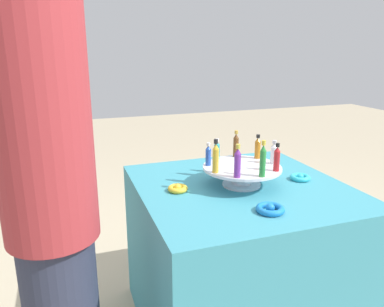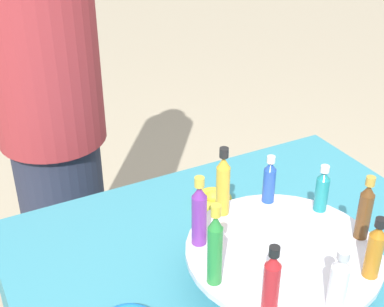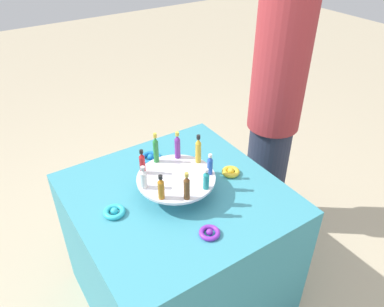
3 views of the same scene
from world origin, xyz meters
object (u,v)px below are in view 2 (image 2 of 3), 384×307
at_px(display_stand, 282,260).
at_px(bottle_brown, 365,210).
at_px(bottle_red, 272,282).
at_px(person_figure, 47,89).
at_px(bottle_gold, 223,184).
at_px(bottle_amber, 375,250).
at_px(bottle_green, 215,248).
at_px(bottle_clear, 339,282).
at_px(bottle_teal, 322,190).
at_px(bottle_blue, 269,181).
at_px(bottle_purple, 199,214).
at_px(ribbon_bow_gold, 213,199).

relative_size(display_stand, bottle_brown, 2.72).
bearing_deg(bottle_brown, bottle_red, -74.31).
distance_m(display_stand, person_figure, 0.83).
relative_size(bottle_gold, bottle_amber, 1.25).
distance_m(bottle_green, bottle_amber, 0.26).
xyz_separation_m(bottle_green, bottle_amber, (0.11, 0.24, -0.02)).
xyz_separation_m(display_stand, bottle_clear, (0.15, -0.01, 0.08)).
relative_size(bottle_teal, bottle_blue, 0.96).
height_order(display_stand, person_figure, person_figure).
distance_m(bottle_purple, person_figure, 0.72).
height_order(bottle_purple, person_figure, person_figure).
bearing_deg(person_figure, bottle_purple, -7.90).
height_order(bottle_blue, bottle_purple, bottle_purple).
distance_m(bottle_teal, bottle_amber, 0.20).
bearing_deg(bottle_clear, bottle_blue, 165.69).
bearing_deg(bottle_purple, bottle_amber, 45.69).
bearing_deg(bottle_green, bottle_red, 25.69).
distance_m(bottle_green, bottle_brown, 0.30).
distance_m(ribbon_bow_gold, person_figure, 0.58).
bearing_deg(bottle_blue, ribbon_bow_gold, -166.39).
bearing_deg(bottle_teal, person_figure, -154.33).
bearing_deg(bottle_teal, bottle_clear, -34.31).
bearing_deg(bottle_blue, bottle_gold, -94.31).
bearing_deg(bottle_blue, bottle_red, -34.31).
distance_m(bottle_amber, ribbon_bow_gold, 0.44).
bearing_deg(bottle_gold, bottle_blue, 85.69).
bearing_deg(bottle_gold, ribbon_bow_gold, 155.93).
bearing_deg(bottle_clear, bottle_amber, 105.69).
xyz_separation_m(bottle_purple, bottle_red, (0.19, 0.02, -0.01)).
height_order(bottle_amber, ribbon_bow_gold, bottle_amber).
relative_size(bottle_purple, bottle_green, 0.91).
xyz_separation_m(display_stand, bottle_purple, (-0.09, -0.13, 0.09)).
xyz_separation_m(bottle_teal, bottle_brown, (0.10, 0.01, 0.01)).
bearing_deg(bottle_blue, bottle_teal, 45.69).
distance_m(display_stand, bottle_blue, 0.17).
height_order(bottle_green, bottle_amber, bottle_green).
height_order(bottle_green, bottle_red, bottle_green).
xyz_separation_m(bottle_gold, bottle_clear, (0.30, 0.03, -0.02)).
xyz_separation_m(bottle_teal, bottle_amber, (0.19, -0.05, 0.01)).
bearing_deg(bottle_brown, person_figure, -156.56).
distance_m(bottle_teal, bottle_red, 0.30).
bearing_deg(bottle_gold, person_figure, -165.03).
height_order(bottle_purple, bottle_clear, bottle_purple).
relative_size(bottle_gold, bottle_green, 0.95).
bearing_deg(bottle_teal, bottle_green, -74.31).
height_order(bottle_gold, bottle_brown, bottle_gold).
bearing_deg(bottle_gold, bottle_teal, 65.69).
xyz_separation_m(bottle_teal, bottle_gold, (-0.08, -0.18, 0.02)).
height_order(bottle_brown, ribbon_bow_gold, bottle_brown).
bearing_deg(ribbon_bow_gold, bottle_clear, -4.66).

